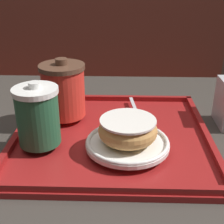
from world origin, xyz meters
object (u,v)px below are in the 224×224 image
at_px(spoon, 138,115).
at_px(coffee_cup_rear, 63,90).
at_px(coffee_cup_front, 38,116).
at_px(donut_chocolate_glazed, 128,130).

bearing_deg(spoon, coffee_cup_rear, -99.24).
xyz_separation_m(coffee_cup_front, donut_chocolate_glazed, (0.17, -0.01, -0.02)).
distance_m(donut_chocolate_glazed, spoon, 0.13).
relative_size(coffee_cup_front, coffee_cup_rear, 0.93).
bearing_deg(coffee_cup_front, donut_chocolate_glazed, -2.88).
relative_size(coffee_cup_rear, donut_chocolate_glazed, 1.20).
bearing_deg(donut_chocolate_glazed, coffee_cup_front, 177.12).
xyz_separation_m(coffee_cup_rear, spoon, (0.17, -0.01, -0.06)).
height_order(coffee_cup_rear, donut_chocolate_glazed, coffee_cup_rear).
relative_size(coffee_cup_front, donut_chocolate_glazed, 1.12).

